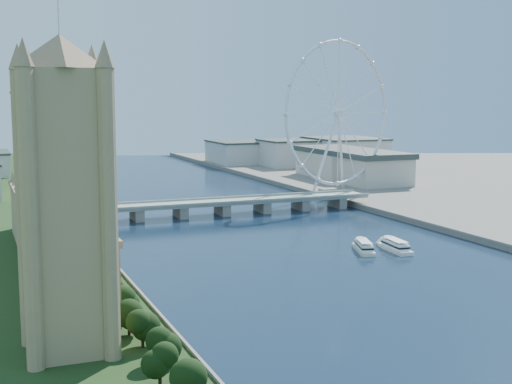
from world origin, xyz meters
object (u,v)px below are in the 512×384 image
tour_boat_near (364,252)px  tour_boat_far (395,251)px  london_eye (338,114)px  victoria_tower (64,186)px

tour_boat_near → tour_boat_far: (16.29, -4.79, 0.00)m
london_eye → tour_boat_far: london_eye is taller
tour_boat_far → london_eye: bearing=75.6°
victoria_tower → tour_boat_far: (180.97, 98.79, -54.49)m
london_eye → tour_boat_far: size_ratio=4.11×
victoria_tower → london_eye: (254.98, 300.08, 13.03)m
victoria_tower → tour_boat_far: bearing=28.6°
victoria_tower → tour_boat_near: (164.67, 103.58, -54.49)m
tour_boat_near → tour_boat_far: tour_boat_far is taller
london_eye → tour_boat_far: (-74.01, -201.29, -67.52)m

